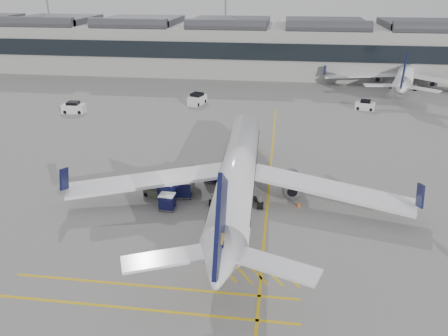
# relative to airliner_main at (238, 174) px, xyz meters

# --- Properties ---
(ground) EXTENTS (220.00, 220.00, 0.00)m
(ground) POSITION_rel_airliner_main_xyz_m (-6.84, -4.81, -2.99)
(ground) COLOR gray
(ground) RESTS_ON ground
(terminal) EXTENTS (200.00, 20.45, 12.40)m
(terminal) POSITION_rel_airliner_main_xyz_m (-6.84, 67.12, 3.15)
(terminal) COLOR #9E9E99
(terminal) RESTS_ON ground
(light_masts) EXTENTS (113.00, 0.60, 25.45)m
(light_masts) POSITION_rel_airliner_main_xyz_m (-8.51, 81.19, 11.50)
(light_masts) COLOR slate
(light_masts) RESTS_ON ground
(apron_markings) EXTENTS (0.25, 60.00, 0.01)m
(apron_markings) POSITION_rel_airliner_main_xyz_m (3.16, 5.19, -2.98)
(apron_markings) COLOR gold
(apron_markings) RESTS_ON ground
(airliner_main) EXTENTS (35.02, 38.28, 10.17)m
(airliner_main) POSITION_rel_airliner_main_xyz_m (0.00, 0.00, 0.00)
(airliner_main) COLOR white
(airliner_main) RESTS_ON ground
(airliner_far) EXTENTS (31.92, 35.37, 9.66)m
(airliner_far) POSITION_rel_airliner_main_xyz_m (29.41, 54.56, -0.15)
(airliner_far) COLOR white
(airliner_far) RESTS_ON ground
(belt_loader) EXTENTS (4.65, 2.10, 1.85)m
(belt_loader) POSITION_rel_airliner_main_xyz_m (-0.58, -1.08, -2.45)
(belt_loader) COLOR silver
(belt_loader) RESTS_ON ground
(baggage_cart_a) EXTENTS (2.29, 2.06, 2.03)m
(baggage_cart_a) POSITION_rel_airliner_main_xyz_m (-7.21, -0.80, -1.90)
(baggage_cart_a) COLOR gray
(baggage_cart_a) RESTS_ON ground
(baggage_cart_b) EXTENTS (1.76, 1.52, 1.68)m
(baggage_cart_b) POSITION_rel_airliner_main_xyz_m (-3.36, 4.00, -2.09)
(baggage_cart_b) COLOR gray
(baggage_cart_b) RESTS_ON ground
(baggage_cart_c) EXTENTS (1.66, 1.39, 1.68)m
(baggage_cart_c) POSITION_rel_airliner_main_xyz_m (-6.76, -3.01, -2.09)
(baggage_cart_c) COLOR gray
(baggage_cart_c) RESTS_ON ground
(baggage_cart_d) EXTENTS (1.99, 1.69, 1.97)m
(baggage_cart_d) POSITION_rel_airliner_main_xyz_m (-5.74, -0.12, -1.93)
(baggage_cart_d) COLOR gray
(baggage_cart_d) RESTS_ON ground
(ramp_agent_a) EXTENTS (0.80, 0.76, 1.84)m
(ramp_agent_a) POSITION_rel_airliner_main_xyz_m (-0.34, 4.40, -2.07)
(ramp_agent_a) COLOR #F9630D
(ramp_agent_a) RESTS_ON ground
(ramp_agent_b) EXTENTS (0.80, 0.65, 1.56)m
(ramp_agent_b) POSITION_rel_airliner_main_xyz_m (-2.02, 0.02, -2.21)
(ramp_agent_b) COLOR orange
(ramp_agent_b) RESTS_ON ground
(pushback_tug) EXTENTS (2.58, 2.02, 1.27)m
(pushback_tug) POSITION_rel_airliner_main_xyz_m (-8.75, -0.27, -2.43)
(pushback_tug) COLOR #505346
(pushback_tug) RESTS_ON ground
(safety_cone_nose) EXTENTS (0.41, 0.41, 0.56)m
(safety_cone_nose) POSITION_rel_airliner_main_xyz_m (1.07, 14.24, -2.71)
(safety_cone_nose) COLOR #F24C0A
(safety_cone_nose) RESTS_ON ground
(safety_cone_engine) EXTENTS (0.39, 0.39, 0.55)m
(safety_cone_engine) POSITION_rel_airliner_main_xyz_m (6.33, -0.65, -2.72)
(safety_cone_engine) COLOR #F24C0A
(safety_cone_engine) RESTS_ON ground
(service_van_left) EXTENTS (3.86, 2.10, 1.93)m
(service_van_left) POSITION_rel_airliner_main_xyz_m (-31.24, 28.15, -2.13)
(service_van_left) COLOR silver
(service_van_left) RESTS_ON ground
(service_van_mid) EXTENTS (3.16, 4.44, 2.06)m
(service_van_mid) POSITION_rel_airliner_main_xyz_m (-11.23, 36.33, -2.07)
(service_van_mid) COLOR silver
(service_van_mid) RESTS_ON ground
(service_van_right) EXTENTS (3.61, 2.41, 1.70)m
(service_van_right) POSITION_rel_airliner_main_xyz_m (18.70, 36.78, -2.23)
(service_van_right) COLOR silver
(service_van_right) RESTS_ON ground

